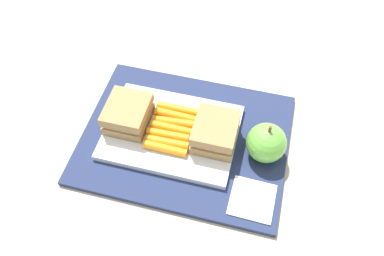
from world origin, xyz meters
The scene contains 8 objects.
ground_plane centered at (0.00, 0.00, 0.00)m, with size 2.40×2.40×0.00m, color #B7AD99.
lunchbag_mat centered at (0.00, 0.00, 0.01)m, with size 0.36×0.28×0.01m, color navy.
food_tray centered at (-0.03, 0.00, 0.02)m, with size 0.23×0.17×0.01m, color white.
sandwich_half_left centered at (-0.10, 0.00, 0.04)m, with size 0.07×0.08×0.04m.
sandwich_half_right centered at (0.05, 0.00, 0.04)m, with size 0.07×0.08×0.04m.
carrot_sticks_bundle centered at (-0.02, 0.00, 0.03)m, with size 0.08×0.10×0.02m.
apple centered at (0.14, 0.00, 0.04)m, with size 0.07×0.07×0.08m.
paper_napkin centered at (0.14, -0.09, 0.01)m, with size 0.07×0.07×0.00m, color white.
Camera 1 is at (0.11, -0.38, 0.60)m, focal length 37.35 mm.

